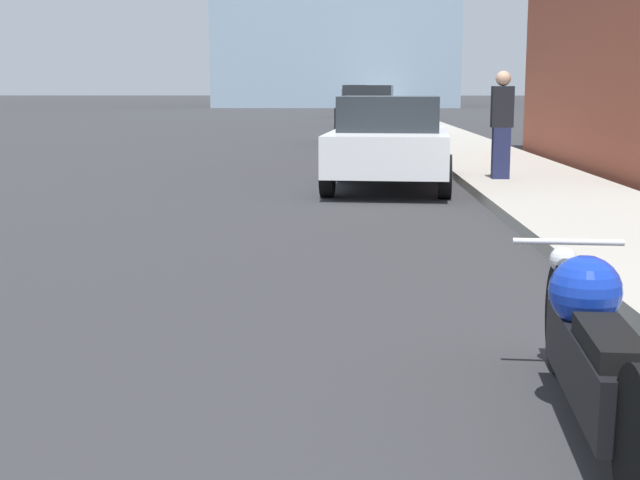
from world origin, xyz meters
name	(u,v)px	position (x,y,z in m)	size (l,w,h in m)	color
sidewalk	(417,125)	(4.86, 40.00, 0.07)	(2.39, 240.00, 0.15)	#9E998E
motorcycle	(592,349)	(2.85, 4.67, 0.41)	(0.62, 2.59, 0.83)	black
parked_car_white	(389,142)	(2.40, 15.30, 0.79)	(2.28, 4.20, 1.53)	silver
parked_car_black	(369,114)	(2.40, 27.96, 0.88)	(2.09, 4.47, 1.75)	black
parked_car_silver	(366,107)	(2.63, 39.58, 0.86)	(2.08, 4.55, 1.74)	#BCBCC1
parked_car_green	(356,103)	(2.33, 52.51, 0.82)	(2.07, 4.32, 1.60)	#1E6B33
parked_car_red	(355,98)	(2.46, 65.91, 0.92)	(1.93, 4.59, 1.88)	red
pedestrian	(502,123)	(4.29, 15.55, 1.08)	(0.36, 0.25, 1.80)	#1E2347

